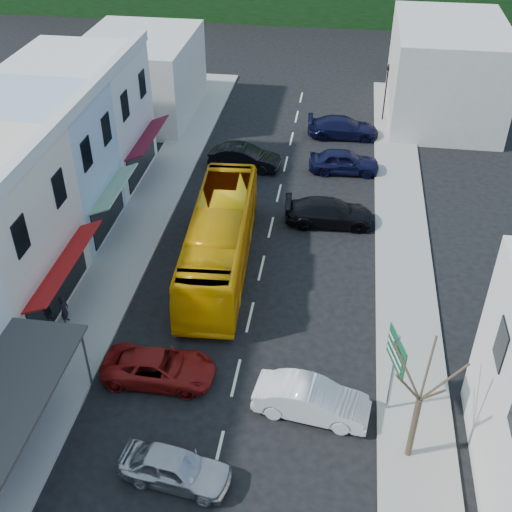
{
  "coord_description": "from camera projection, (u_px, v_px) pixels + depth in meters",
  "views": [
    {
      "loc": [
        3.67,
        -19.06,
        20.4
      ],
      "look_at": [
        0.0,
        6.0,
        2.2
      ],
      "focal_mm": 45.0,
      "sensor_mm": 36.0,
      "label": 1
    }
  ],
  "objects": [
    {
      "name": "pedestrian_left",
      "position": [
        64.0,
        308.0,
        29.87
      ],
      "size": [
        0.48,
        0.65,
        1.7
      ],
      "primitive_type": "imported",
      "rotation": [
        0.0,
        0.0,
        1.71
      ],
      "color": "black",
      "rests_on": "sidewalk_left"
    },
    {
      "name": "street_tree",
      "position": [
        420.0,
        400.0,
        22.52
      ],
      "size": [
        2.9,
        2.9,
        6.31
      ],
      "primitive_type": null,
      "rotation": [
        0.0,
        0.0,
        -0.24
      ],
      "color": "#3A2E20",
      "rests_on": "ground"
    },
    {
      "name": "bus",
      "position": [
        220.0,
        242.0,
        33.34
      ],
      "size": [
        3.18,
        11.73,
        3.1
      ],
      "primitive_type": "imported",
      "rotation": [
        0.0,
        0.0,
        0.06
      ],
      "color": "#F1A707",
      "rests_on": "ground"
    },
    {
      "name": "ground",
      "position": [
        236.0,
        378.0,
        27.65
      ],
      "size": [
        120.0,
        120.0,
        0.0
      ],
      "primitive_type": "plane",
      "color": "black",
      "rests_on": "ground"
    },
    {
      "name": "car_black_near",
      "position": [
        330.0,
        213.0,
        37.22
      ],
      "size": [
        4.6,
        2.11,
        1.4
      ],
      "primitive_type": "imported",
      "rotation": [
        0.0,
        0.0,
        1.63
      ],
      "color": "black",
      "rests_on": "ground"
    },
    {
      "name": "car_silver",
      "position": [
        175.0,
        468.0,
        23.12
      ],
      "size": [
        4.61,
        2.39,
        1.4
      ],
      "primitive_type": "imported",
      "rotation": [
        0.0,
        0.0,
        1.43
      ],
      "color": "#B2B1B6",
      "rests_on": "ground"
    },
    {
      "name": "sidewalk_right",
      "position": [
        403.0,
        257.0,
        34.76
      ],
      "size": [
        3.0,
        52.0,
        0.15
      ],
      "primitive_type": "cube",
      "color": "gray",
      "rests_on": "ground"
    },
    {
      "name": "car_white",
      "position": [
        312.0,
        401.0,
        25.66
      ],
      "size": [
        4.6,
        2.35,
        1.4
      ],
      "primitive_type": "imported",
      "rotation": [
        0.0,
        0.0,
        1.44
      ],
      "color": "silver",
      "rests_on": "ground"
    },
    {
      "name": "car_black_far",
      "position": [
        245.0,
        159.0,
        42.84
      ],
      "size": [
        4.56,
        2.24,
        1.4
      ],
      "primitive_type": "imported",
      "rotation": [
        0.0,
        0.0,
        1.47
      ],
      "color": "black",
      "rests_on": "ground"
    },
    {
      "name": "sidewalk_left",
      "position": [
        136.0,
        235.0,
        36.52
      ],
      "size": [
        3.0,
        52.0,
        0.15
      ],
      "primitive_type": "cube",
      "color": "gray",
      "rests_on": "ground"
    },
    {
      "name": "traffic_signal",
      "position": [
        385.0,
        93.0,
        48.18
      ],
      "size": [
        0.84,
        1.09,
        4.46
      ],
      "primitive_type": null,
      "rotation": [
        0.0,
        0.0,
        3.37
      ],
      "color": "black",
      "rests_on": "ground"
    },
    {
      "name": "distant_block_right",
      "position": [
        446.0,
        71.0,
        48.42
      ],
      "size": [
        8.0,
        12.0,
        7.0
      ],
      "primitive_type": "cube",
      "color": "#B7B2A8",
      "rests_on": "ground"
    },
    {
      "name": "distant_block_left",
      "position": [
        141.0,
        76.0,
        49.01
      ],
      "size": [
        8.0,
        10.0,
        6.0
      ],
      "primitive_type": "cube",
      "color": "#B7B2A8",
      "rests_on": "ground"
    },
    {
      "name": "car_navy_mid",
      "position": [
        344.0,
        163.0,
        42.37
      ],
      "size": [
        4.49,
        2.04,
        1.4
      ],
      "primitive_type": "imported",
      "rotation": [
        0.0,
        0.0,
        1.63
      ],
      "color": "black",
      "rests_on": "ground"
    },
    {
      "name": "car_navy_far",
      "position": [
        343.0,
        128.0,
        46.78
      ],
      "size": [
        4.6,
        2.09,
        1.4
      ],
      "primitive_type": "imported",
      "rotation": [
        0.0,
        0.0,
        1.63
      ],
      "color": "black",
      "rests_on": "ground"
    },
    {
      "name": "direction_sign",
      "position": [
        393.0,
        375.0,
        25.01
      ],
      "size": [
        1.22,
        1.94,
        4.06
      ],
      "primitive_type": null,
      "rotation": [
        0.0,
        0.0,
        0.29
      ],
      "color": "#125330",
      "rests_on": "ground"
    },
    {
      "name": "car_red",
      "position": [
        159.0,
        367.0,
        27.2
      ],
      "size": [
        4.62,
        1.95,
        1.4
      ],
      "primitive_type": "imported",
      "rotation": [
        0.0,
        0.0,
        1.58
      ],
      "color": "maroon",
      "rests_on": "ground"
    }
  ]
}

